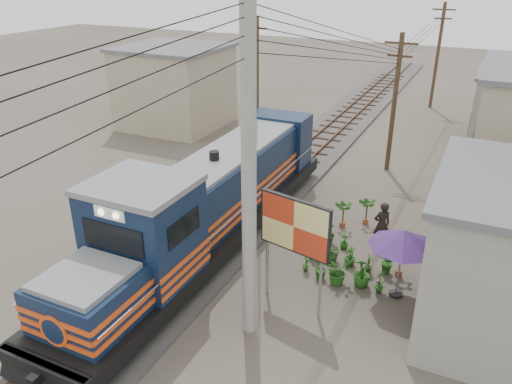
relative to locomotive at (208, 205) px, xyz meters
The scene contains 14 objects.
ground 3.58m from the locomotive, 90.00° to the right, with size 120.00×120.00×0.00m, color #473F35.
ballast 7.09m from the locomotive, 90.00° to the left, with size 3.60×70.00×0.16m, color #595651.
track 7.05m from the locomotive, 90.00° to the left, with size 1.15×70.00×0.12m.
locomotive is the anchor object (origin of this frame).
utility_pole_main 5.98m from the locomotive, 45.90° to the right, with size 0.40×0.40×10.00m.
wooden_pole_mid 11.94m from the locomotive, 67.55° to the left, with size 1.60×0.24×7.00m.
wooden_pole_far 25.44m from the locomotive, 79.08° to the left, with size 1.60×0.24×7.50m.
wooden_pole_left 15.82m from the locomotive, 108.56° to the left, with size 1.60×0.24×7.00m.
power_lines 7.91m from the locomotive, 91.51° to the left, with size 9.65×19.00×3.30m.
shophouse_left 16.34m from the locomotive, 127.81° to the left, with size 6.30×6.30×5.20m.
billboard 4.76m from the locomotive, 25.30° to the right, with size 2.40×0.66×3.76m.
market_umbrella 7.14m from the locomotive, ahead, with size 2.56×2.56×2.45m.
vendor 6.64m from the locomotive, 25.80° to the left, with size 0.68×0.45×1.86m, color black.
plant_nursery 5.25m from the locomotive, ahead, with size 3.40×3.43×1.05m.
Camera 1 is at (8.76, -11.15, 10.00)m, focal length 35.00 mm.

